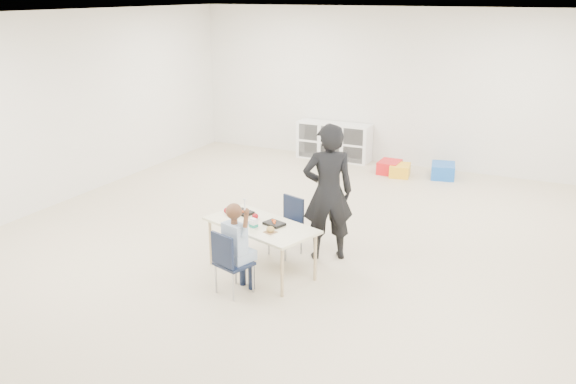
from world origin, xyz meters
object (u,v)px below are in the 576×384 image
at_px(table, 261,248).
at_px(chair_near, 234,262).
at_px(child, 233,244).
at_px(adult, 328,192).
at_px(cubby_shelf, 334,141).

distance_m(table, chair_near, 0.56).
height_order(child, adult, adult).
xyz_separation_m(table, chair_near, (-0.02, -0.56, 0.05)).
height_order(chair_near, adult, adult).
relative_size(child, cubby_shelf, 0.79).
height_order(table, chair_near, chair_near).
xyz_separation_m(child, adult, (0.53, 1.26, 0.26)).
xyz_separation_m(chair_near, adult, (0.53, 1.26, 0.47)).
bearing_deg(chair_near, adult, 84.93).
bearing_deg(adult, chair_near, 35.10).
bearing_deg(child, table, 105.51).
distance_m(table, cubby_shelf, 5.03).
distance_m(cubby_shelf, adult, 4.53).
bearing_deg(cubby_shelf, table, -77.56).
relative_size(chair_near, child, 0.63).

